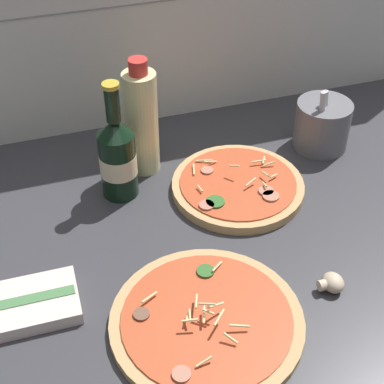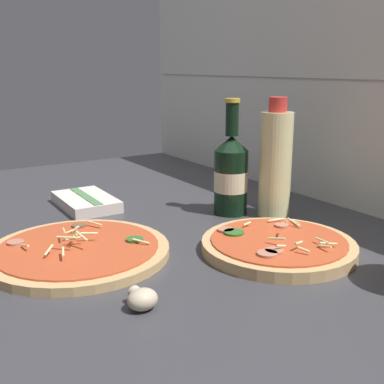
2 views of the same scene
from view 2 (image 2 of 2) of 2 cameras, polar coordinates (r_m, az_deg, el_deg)
name	(u,v)px [view 2 (image 2 of 2)]	position (r cm, az deg, el deg)	size (l,w,h in cm)	color
counter_slab	(162,251)	(85.45, -3.56, -6.98)	(160.00, 90.00, 2.50)	#38383D
tile_backsplash	(348,80)	(109.04, 18.04, 12.55)	(160.00, 1.13, 60.00)	silver
pizza_near	(78,251)	(81.78, -13.33, -6.80)	(29.96, 29.96, 5.37)	tan
pizza_far	(278,245)	(82.58, 10.15, -6.25)	(25.83, 25.83, 5.21)	tan
beer_bottle	(231,173)	(100.53, 4.64, 2.21)	(7.09, 7.09, 24.01)	black
oil_bottle	(275,163)	(99.30, 9.86, 3.42)	(6.54, 6.54, 24.40)	beige
mushroom_left	(142,299)	(63.42, -5.97, -12.46)	(4.26, 4.06, 2.84)	beige
dish_towel	(86,202)	(108.91, -12.47, -1.13)	(17.45, 10.83, 2.56)	beige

